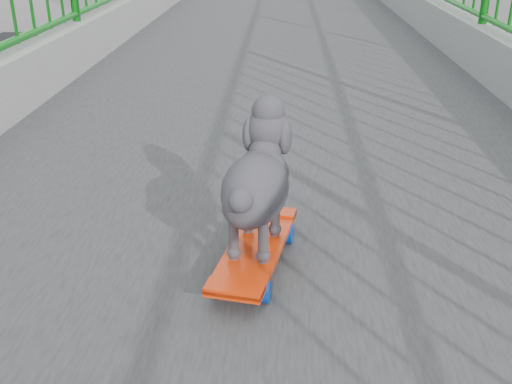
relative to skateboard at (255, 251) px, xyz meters
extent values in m
cube|color=#2D2D2F|center=(0.03, 0.72, -0.30)|extent=(3.00, 24.00, 0.50)
cube|color=slate|center=(0.03, 9.72, -3.80)|extent=(1.20, 1.20, 6.50)
cube|color=red|center=(0.00, 0.00, 0.01)|extent=(0.25, 0.54, 0.02)
cube|color=#99999E|center=(-0.03, -0.16, -0.01)|extent=(0.10, 0.05, 0.02)
cylinder|color=#063293|center=(-0.10, -0.15, -0.02)|extent=(0.04, 0.07, 0.06)
sphere|color=yellow|center=(-0.10, -0.15, -0.02)|extent=(0.03, 0.03, 0.03)
cylinder|color=#063293|center=(0.03, -0.18, -0.02)|extent=(0.04, 0.07, 0.06)
sphere|color=yellow|center=(0.03, -0.18, -0.02)|extent=(0.03, 0.03, 0.03)
cube|color=#99999E|center=(0.03, 0.16, -0.01)|extent=(0.10, 0.05, 0.02)
cylinder|color=#063293|center=(-0.03, 0.18, -0.02)|extent=(0.04, 0.07, 0.06)
sphere|color=yellow|center=(-0.03, 0.18, -0.02)|extent=(0.03, 0.03, 0.03)
cylinder|color=#063293|center=(0.10, 0.15, -0.02)|extent=(0.04, 0.07, 0.06)
sphere|color=yellow|center=(0.10, 0.15, -0.02)|extent=(0.03, 0.03, 0.03)
ellipsoid|color=#2B292D|center=(0.00, 0.00, 0.20)|extent=(0.24, 0.32, 0.19)
sphere|color=#2B292D|center=(0.03, 0.16, 0.32)|extent=(0.13, 0.13, 0.13)
sphere|color=black|center=(0.05, 0.24, 0.31)|extent=(0.02, 0.02, 0.02)
sphere|color=#2B292D|center=(-0.03, -0.15, 0.24)|extent=(0.06, 0.06, 0.06)
cylinder|color=#2B292D|center=(-0.03, 0.09, 0.08)|extent=(0.03, 0.03, 0.12)
cylinder|color=#2B292D|center=(0.06, 0.07, 0.08)|extent=(0.03, 0.03, 0.12)
cylinder|color=#2B292D|center=(-0.06, -0.07, 0.08)|extent=(0.03, 0.03, 0.12)
cylinder|color=#2B292D|center=(0.03, -0.09, 0.08)|extent=(0.03, 0.03, 0.12)
imported|color=silver|center=(-9.17, 18.06, -6.28)|extent=(1.64, 4.69, 1.55)
imported|color=silver|center=(-5.97, 13.25, -6.29)|extent=(1.61, 4.63, 1.52)
camera|label=1|loc=(0.07, -1.53, 0.88)|focal=42.00mm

